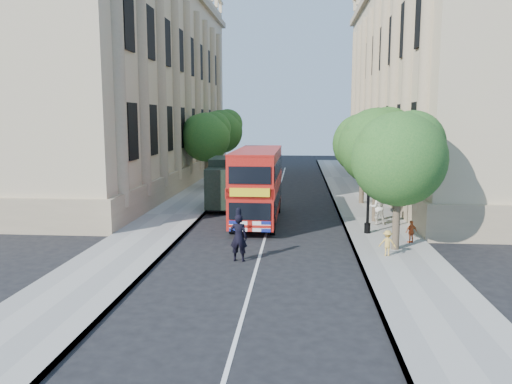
% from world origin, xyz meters
% --- Properties ---
extents(ground, '(120.00, 120.00, 0.00)m').
position_xyz_m(ground, '(0.00, 0.00, 0.00)').
color(ground, black).
rests_on(ground, ground).
extents(pavement_right, '(3.50, 80.00, 0.12)m').
position_xyz_m(pavement_right, '(5.75, 10.00, 0.06)').
color(pavement_right, gray).
rests_on(pavement_right, ground).
extents(pavement_left, '(3.50, 80.00, 0.12)m').
position_xyz_m(pavement_left, '(-5.75, 10.00, 0.06)').
color(pavement_left, gray).
rests_on(pavement_left, ground).
extents(building_right, '(12.00, 38.00, 18.00)m').
position_xyz_m(building_right, '(13.80, 24.00, 9.00)').
color(building_right, '#C1B186').
rests_on(building_right, ground).
extents(building_left, '(12.00, 38.00, 18.00)m').
position_xyz_m(building_left, '(-13.80, 24.00, 9.00)').
color(building_left, '#C1B186').
rests_on(building_left, ground).
extents(tree_right_near, '(4.00, 4.00, 6.08)m').
position_xyz_m(tree_right_near, '(5.84, 3.03, 4.25)').
color(tree_right_near, '#473828').
rests_on(tree_right_near, ground).
extents(tree_right_mid, '(4.20, 4.20, 6.37)m').
position_xyz_m(tree_right_mid, '(5.84, 9.03, 4.45)').
color(tree_right_mid, '#473828').
rests_on(tree_right_mid, ground).
extents(tree_right_far, '(4.00, 4.00, 6.15)m').
position_xyz_m(tree_right_far, '(5.84, 15.03, 4.31)').
color(tree_right_far, '#473828').
rests_on(tree_right_far, ground).
extents(tree_left_far, '(4.00, 4.00, 6.30)m').
position_xyz_m(tree_left_far, '(-5.96, 22.03, 4.44)').
color(tree_left_far, '#473828').
rests_on(tree_left_far, ground).
extents(tree_left_back, '(4.20, 4.20, 6.65)m').
position_xyz_m(tree_left_back, '(-5.96, 30.03, 4.71)').
color(tree_left_back, '#473828').
rests_on(tree_left_back, ground).
extents(lamp_post, '(0.32, 0.32, 5.16)m').
position_xyz_m(lamp_post, '(5.00, 6.00, 2.51)').
color(lamp_post, black).
rests_on(lamp_post, pavement_right).
extents(double_decker_bus, '(2.35, 8.62, 3.97)m').
position_xyz_m(double_decker_bus, '(-0.67, 8.79, 2.19)').
color(double_decker_bus, '#A2120B').
rests_on(double_decker_bus, ground).
extents(box_van, '(2.47, 5.68, 3.21)m').
position_xyz_m(box_van, '(-2.90, 12.96, 1.57)').
color(box_van, black).
rests_on(box_van, ground).
extents(police_constable, '(0.75, 0.53, 1.94)m').
position_xyz_m(police_constable, '(-0.79, 1.00, 0.97)').
color(police_constable, black).
rests_on(police_constable, ground).
extents(woman_pedestrian, '(0.97, 0.79, 1.86)m').
position_xyz_m(woman_pedestrian, '(5.80, 8.15, 1.05)').
color(woman_pedestrian, beige).
rests_on(woman_pedestrian, pavement_right).
extents(child_a, '(0.65, 0.51, 1.03)m').
position_xyz_m(child_a, '(6.72, 4.19, 0.64)').
color(child_a, '#CA5523').
rests_on(child_a, pavement_right).
extents(child_b, '(0.73, 0.47, 1.06)m').
position_xyz_m(child_b, '(5.27, 1.91, 0.65)').
color(child_b, gold).
rests_on(child_b, pavement_right).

